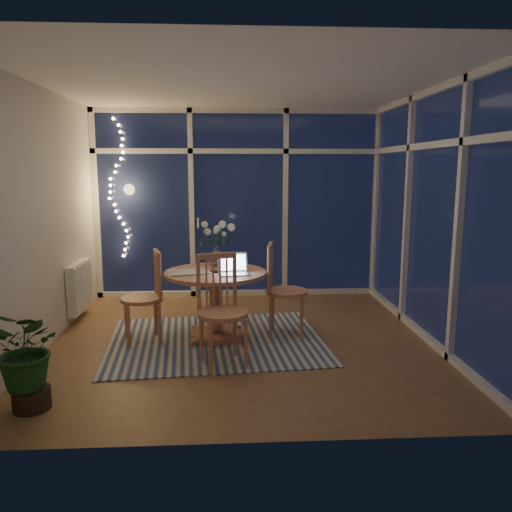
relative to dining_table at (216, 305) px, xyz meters
name	(u,v)px	position (x,y,z in m)	size (l,w,h in m)	color
floor	(244,340)	(0.29, -0.10, -0.36)	(4.00, 4.00, 0.00)	brown
ceiling	(243,84)	(0.29, -0.10, 2.24)	(4.00, 4.00, 0.00)	white
wall_back	(239,204)	(0.29, 1.90, 0.94)	(4.00, 0.04, 2.60)	silver
wall_front	(254,249)	(0.29, -2.10, 0.94)	(4.00, 0.04, 2.60)	silver
wall_left	(41,219)	(-1.71, -0.10, 0.94)	(0.04, 4.00, 2.60)	silver
wall_right	(436,217)	(2.29, -0.10, 0.94)	(0.04, 4.00, 2.60)	silver
window_wall_back	(239,204)	(0.29, 1.86, 0.94)	(4.00, 0.10, 2.60)	white
window_wall_right	(432,217)	(2.25, -0.10, 0.94)	(0.10, 4.00, 2.60)	white
radiator	(80,286)	(-1.65, 0.80, 0.04)	(0.10, 0.70, 0.58)	white
fairy_lights	(117,189)	(-1.36, 1.78, 1.16)	(0.24, 0.10, 1.85)	#E6A95C
garden_patio	(260,260)	(0.79, 4.90, -0.42)	(12.00, 6.00, 0.10)	black
garden_fence	(235,212)	(0.29, 5.40, 0.54)	(11.00, 0.08, 1.80)	black
neighbour_roof	(244,153)	(0.59, 8.40, 1.84)	(7.00, 3.00, 2.20)	#30333A
garden_shrubs	(190,249)	(-0.51, 3.30, 0.09)	(0.90, 0.90, 0.90)	black
rug	(216,341)	(0.00, -0.10, -0.36)	(2.22, 1.78, 0.01)	beige
dining_table	(216,305)	(0.00, 0.00, 0.00)	(1.07, 1.07, 0.73)	#AF6F4F
chair_left	(142,297)	(-0.76, -0.07, 0.12)	(0.45, 0.45, 0.97)	#AF6F4F
chair_right	(287,290)	(0.76, 0.05, 0.15)	(0.47, 0.47, 1.02)	#AF6F4F
chair_front	(223,311)	(0.08, -0.76, 0.16)	(0.48, 0.48, 1.04)	#AF6F4F
laptop	(234,264)	(0.20, -0.16, 0.48)	(0.31, 0.27, 0.23)	#B9B9BD
flower_vase	(217,256)	(0.01, 0.33, 0.47)	(0.20, 0.20, 0.21)	silver
bowl	(239,268)	(0.26, 0.09, 0.38)	(0.15, 0.15, 0.04)	silver
newspapers	(186,272)	(-0.30, -0.03, 0.37)	(0.42, 0.32, 0.01)	silver
phone	(214,272)	(-0.01, -0.03, 0.37)	(0.12, 0.06, 0.01)	black
potted_plant	(29,361)	(-1.36, -1.52, 0.02)	(0.54, 0.47, 0.76)	#19471D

